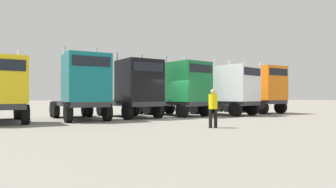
{
  "coord_description": "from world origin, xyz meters",
  "views": [
    {
      "loc": [
        -10.1,
        -16.76,
        1.44
      ],
      "look_at": [
        1.23,
        2.56,
        1.61
      ],
      "focal_mm": 32.45,
      "sensor_mm": 36.0,
      "label": 1
    }
  ],
  "objects_px": {
    "semi_truck_teal": "(83,87)",
    "semi_truck_white": "(231,90)",
    "semi_truck_yellow": "(0,89)",
    "semi_truck_orange": "(260,89)",
    "semi_truck_green": "(183,89)",
    "visitor_in_hivis": "(213,105)",
    "semi_truck_black": "(136,88)"
  },
  "relations": [
    {
      "from": "semi_truck_yellow",
      "to": "semi_truck_orange",
      "type": "xyz_separation_m",
      "value": [
        19.45,
        0.07,
        0.23
      ]
    },
    {
      "from": "semi_truck_teal",
      "to": "semi_truck_white",
      "type": "relative_size",
      "value": 0.98
    },
    {
      "from": "visitor_in_hivis",
      "to": "semi_truck_green",
      "type": "bearing_deg",
      "value": -18.66
    },
    {
      "from": "semi_truck_green",
      "to": "semi_truck_orange",
      "type": "bearing_deg",
      "value": 80.42
    },
    {
      "from": "semi_truck_teal",
      "to": "semi_truck_green",
      "type": "height_order",
      "value": "semi_truck_teal"
    },
    {
      "from": "semi_truck_green",
      "to": "semi_truck_orange",
      "type": "xyz_separation_m",
      "value": [
        7.82,
        -0.1,
        0.05
      ]
    },
    {
      "from": "semi_truck_orange",
      "to": "visitor_in_hivis",
      "type": "height_order",
      "value": "semi_truck_orange"
    },
    {
      "from": "semi_truck_teal",
      "to": "semi_truck_black",
      "type": "xyz_separation_m",
      "value": [
        3.53,
        0.25,
        -0.01
      ]
    },
    {
      "from": "semi_truck_black",
      "to": "semi_truck_yellow",
      "type": "bearing_deg",
      "value": -91.53
    },
    {
      "from": "semi_truck_black",
      "to": "semi_truck_orange",
      "type": "height_order",
      "value": "semi_truck_orange"
    },
    {
      "from": "semi_truck_green",
      "to": "semi_truck_white",
      "type": "xyz_separation_m",
      "value": [
        3.81,
        -0.89,
        -0.05
      ]
    },
    {
      "from": "semi_truck_yellow",
      "to": "semi_truck_black",
      "type": "relative_size",
      "value": 1.07
    },
    {
      "from": "visitor_in_hivis",
      "to": "semi_truck_teal",
      "type": "bearing_deg",
      "value": 33.55
    },
    {
      "from": "semi_truck_black",
      "to": "semi_truck_green",
      "type": "xyz_separation_m",
      "value": [
        3.74,
        -0.03,
        0.01
      ]
    },
    {
      "from": "semi_truck_black",
      "to": "semi_truck_orange",
      "type": "bearing_deg",
      "value": 86.34
    },
    {
      "from": "semi_truck_teal",
      "to": "visitor_in_hivis",
      "type": "xyz_separation_m",
      "value": [
        3.99,
        -7.3,
        -0.98
      ]
    },
    {
      "from": "semi_truck_black",
      "to": "semi_truck_green",
      "type": "height_order",
      "value": "semi_truck_green"
    },
    {
      "from": "semi_truck_green",
      "to": "semi_truck_white",
      "type": "bearing_deg",
      "value": 68.07
    },
    {
      "from": "semi_truck_yellow",
      "to": "semi_truck_teal",
      "type": "bearing_deg",
      "value": 88.89
    },
    {
      "from": "semi_truck_white",
      "to": "semi_truck_yellow",
      "type": "bearing_deg",
      "value": -105.03
    },
    {
      "from": "semi_truck_white",
      "to": "semi_truck_orange",
      "type": "relative_size",
      "value": 1.02
    },
    {
      "from": "semi_truck_yellow",
      "to": "semi_truck_teal",
      "type": "distance_m",
      "value": 4.36
    },
    {
      "from": "semi_truck_orange",
      "to": "visitor_in_hivis",
      "type": "relative_size",
      "value": 3.64
    },
    {
      "from": "semi_truck_white",
      "to": "semi_truck_orange",
      "type": "height_order",
      "value": "semi_truck_orange"
    },
    {
      "from": "semi_truck_teal",
      "to": "semi_truck_yellow",
      "type": "bearing_deg",
      "value": -89.46
    },
    {
      "from": "semi_truck_teal",
      "to": "semi_truck_green",
      "type": "distance_m",
      "value": 7.27
    },
    {
      "from": "semi_truck_teal",
      "to": "semi_truck_green",
      "type": "bearing_deg",
      "value": 92.9
    },
    {
      "from": "semi_truck_teal",
      "to": "visitor_in_hivis",
      "type": "height_order",
      "value": "semi_truck_teal"
    },
    {
      "from": "semi_truck_yellow",
      "to": "semi_truck_teal",
      "type": "height_order",
      "value": "semi_truck_teal"
    },
    {
      "from": "semi_truck_black",
      "to": "semi_truck_white",
      "type": "height_order",
      "value": "semi_truck_black"
    },
    {
      "from": "semi_truck_teal",
      "to": "semi_truck_black",
      "type": "distance_m",
      "value": 3.54
    },
    {
      "from": "semi_truck_teal",
      "to": "visitor_in_hivis",
      "type": "relative_size",
      "value": 3.66
    }
  ]
}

